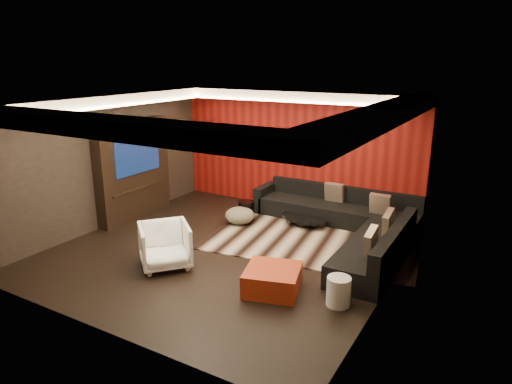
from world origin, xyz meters
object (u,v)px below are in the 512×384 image
Objects in this scene: drum_stool at (246,210)px; armchair at (165,246)px; coffee_table at (304,221)px; white_side_table at (339,291)px; sectional_sofa at (348,224)px; orange_ottoman at (273,280)px.

armchair reaches higher than drum_stool.
coffee_table is 3.31m from white_side_table.
coffee_table is at bearing 122.79° from white_side_table.
coffee_table is 1.04m from sectional_sofa.
sectional_sofa is at bearing -5.82° from coffee_table.
orange_ottoman is 0.98× the size of armchair.
orange_ottoman is at bearing -44.30° from armchair.
sectional_sofa is (2.29, 2.93, -0.12)m from armchair.
drum_stool is 3.92m from white_side_table.
coffee_table is 1.30m from drum_stool.
orange_ottoman is 0.23× the size of sectional_sofa.
armchair reaches higher than white_side_table.
drum_stool is 0.50× the size of armchair.
coffee_table is 0.30× the size of sectional_sofa.
armchair is (-1.27, -3.03, 0.27)m from coffee_table.
drum_stool is at bearing -174.61° from sectional_sofa.
coffee_table is at bearing 174.18° from sectional_sofa.
armchair is at bearing -128.05° from sectional_sofa.
drum_stool is at bearing 41.01° from armchair.
coffee_table is 1.32× the size of orange_ottoman.
sectional_sofa is at bearing 84.34° from orange_ottoman.
white_side_table is 0.12× the size of sectional_sofa.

